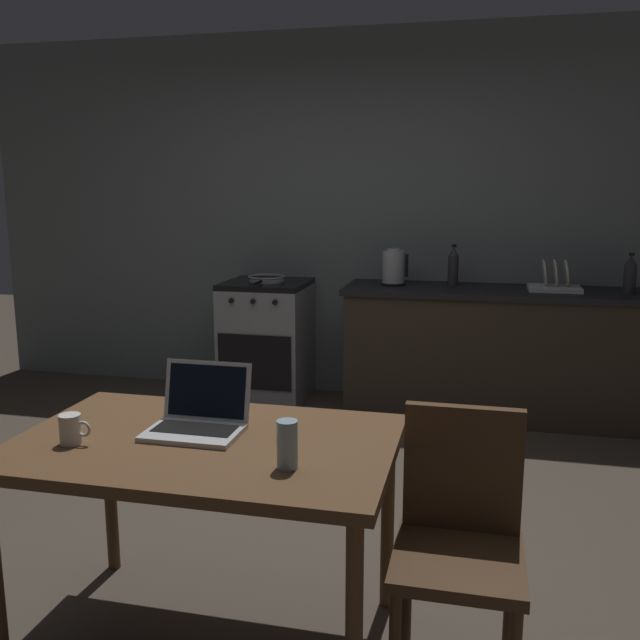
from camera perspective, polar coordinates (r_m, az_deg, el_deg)
ground_plane at (r=3.41m, az=-5.97°, el=-16.78°), size 12.00×12.00×0.00m
back_wall at (r=5.23m, az=5.34°, el=8.38°), size 6.40×0.10×2.71m
kitchen_counter at (r=4.96m, az=14.65°, el=-2.63°), size 2.16×0.64×0.90m
stove_oven at (r=5.18m, az=-4.39°, el=-1.73°), size 0.60×0.62×0.90m
dining_table at (r=2.41m, az=-9.45°, el=-11.35°), size 1.28×0.82×0.75m
chair at (r=2.32m, az=11.46°, el=-16.70°), size 0.40×0.40×0.89m
laptop at (r=2.45m, az=-10.04°, el=-8.01°), size 0.32×0.27×0.22m
electric_kettle at (r=4.89m, az=6.09°, el=4.31°), size 0.19×0.16×0.26m
bottle at (r=4.90m, az=24.23°, el=3.43°), size 0.08×0.08×0.27m
frying_pan at (r=5.07m, az=-4.46°, el=3.44°), size 0.27×0.45×0.05m
coffee_mug at (r=2.44m, az=-19.86°, el=-8.48°), size 0.11×0.07×0.10m
drinking_glass at (r=2.10m, az=-2.72°, el=-10.22°), size 0.06×0.06×0.15m
dish_rack at (r=4.89m, az=18.80°, el=2.86°), size 0.34×0.26×0.21m
bottle_b at (r=4.94m, az=10.95°, el=4.38°), size 0.07×0.07×0.29m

